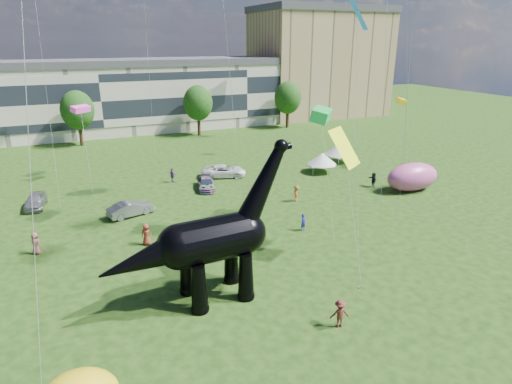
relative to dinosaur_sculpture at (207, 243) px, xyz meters
name	(u,v)px	position (x,y,z in m)	size (l,w,h in m)	color
ground	(308,296)	(6.23, -2.59, -4.09)	(220.00, 220.00, 0.00)	#16330C
terrace_row	(99,100)	(-1.77, 59.41, 1.91)	(78.00, 11.00, 12.00)	beige
apartment_block	(319,65)	(46.23, 62.41, 6.91)	(28.00, 18.00, 22.00)	tan
tree_mid_left	(77,107)	(-5.77, 50.41, 2.21)	(5.20, 5.20, 9.44)	#382314
tree_mid_right	(198,100)	(14.23, 50.41, 2.21)	(5.20, 5.20, 9.44)	#382314
tree_far_right	(288,95)	(32.23, 50.41, 2.21)	(5.20, 5.20, 9.44)	#382314
dinosaur_sculpture	(207,243)	(0.00, 0.00, 0.00)	(13.25, 3.80, 10.82)	black
car_silver	(35,201)	(-11.49, 22.97, -3.34)	(1.77, 4.40, 1.50)	#B2B2B7
car_grey	(131,209)	(-2.74, 16.73, -3.34)	(1.57, 4.50, 1.48)	gray
car_white	(224,171)	(10.00, 25.01, -3.32)	(2.54, 5.52, 1.53)	white
car_dark	(206,184)	(6.52, 21.47, -3.43)	(1.85, 4.56, 1.32)	#595960
gazebo_near	(322,159)	(22.41, 21.75, -2.25)	(4.85, 4.85, 2.61)	white
gazebo_far	(339,149)	(27.17, 24.96, -2.20)	(4.57, 4.57, 2.69)	silver
inflatable_pink	(412,177)	(28.15, 11.50, -2.45)	(6.54, 3.27, 3.27)	#CF509A
visitors	(222,214)	(4.94, 11.47, -3.19)	(56.30, 37.02, 1.90)	maroon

